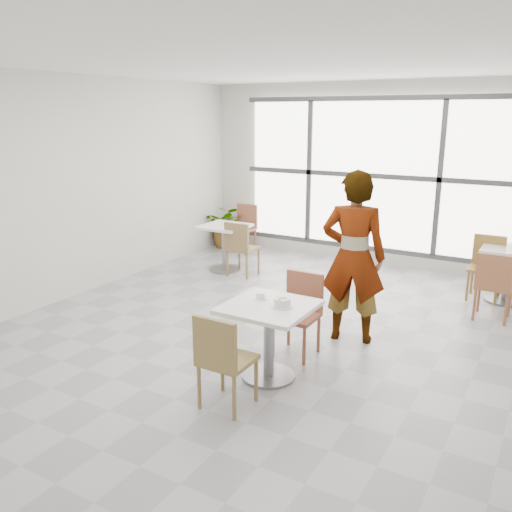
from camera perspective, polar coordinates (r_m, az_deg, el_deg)
The scene contains 18 objects.
floor at distance 6.31m, azimuth 1.39°, elevation -8.18°, with size 7.00×7.00×0.00m, color #9E9EA5.
ceiling at distance 5.82m, azimuth 1.59°, elevation 20.09°, with size 7.00×7.00×0.00m, color white.
wall_back at distance 9.08m, azimuth 12.35°, elevation 8.48°, with size 6.00×6.00×0.00m, color silver.
wall_left at distance 7.77m, azimuth -18.42°, elevation 6.99°, with size 7.00×7.00×0.00m, color silver.
window at distance 9.01m, azimuth 12.22°, elevation 8.44°, with size 4.60×0.07×2.52m.
main_table at distance 5.10m, azimuth 1.38°, elevation -7.66°, with size 0.80×0.80×0.75m.
chair_near at distance 4.59m, azimuth -3.65°, elevation -10.68°, with size 0.42×0.42×0.87m.
chair_far at distance 5.66m, azimuth 4.74°, elevation -5.57°, with size 0.42×0.42×0.87m.
oatmeal_bowl at distance 4.96m, azimuth 2.83°, elevation -4.96°, with size 0.21×0.21×0.09m.
coffee_cup at distance 5.15m, azimuth 0.46°, elevation -4.33°, with size 0.16×0.13×0.07m.
person at distance 5.92m, azimuth 10.41°, elevation -0.15°, with size 0.70×0.46×1.92m, color black.
bg_table_left at distance 8.61m, azimuth -3.38°, elevation 1.61°, with size 0.70×0.70×0.75m.
bg_table_right at distance 7.92m, azimuth 25.46°, elevation -1.09°, with size 0.70×0.70×0.75m.
bg_chair_left_near at distance 8.27m, azimuth -1.71°, elevation 1.15°, with size 0.42×0.42×0.87m.
bg_chair_left_far at distance 9.80m, azimuth -1.28°, elevation 3.37°, with size 0.42×0.42×0.87m.
bg_chair_right_near at distance 7.10m, azimuth 24.17°, elevation -2.58°, with size 0.42×0.42×0.87m.
bg_chair_right_far at distance 7.96m, azimuth 23.52°, elevation -0.68°, with size 0.42×0.42×0.87m.
plant_left at distance 10.15m, azimuth -3.17°, elevation 3.22°, with size 0.73×0.63×0.81m, color #438843.
Camera 1 is at (2.80, -5.08, 2.49)m, focal length 37.27 mm.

